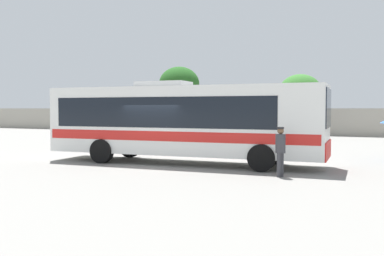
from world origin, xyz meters
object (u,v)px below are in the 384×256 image
coach_bus_white_red (180,120)px  parked_car_third_grey (288,128)px  roadside_tree_left (179,84)px  roadside_tree_midleft (300,93)px  parked_car_leftmost_red (162,125)px  parked_car_second_red (217,126)px  attendant_by_bus_door (280,148)px

coach_bus_white_red → parked_car_third_grey: coach_bus_white_red is taller
roadside_tree_left → roadside_tree_midleft: 13.71m
parked_car_leftmost_red → roadside_tree_left: 9.52m
parked_car_second_red → roadside_tree_left: 11.93m
parked_car_second_red → roadside_tree_left: roadside_tree_left is taller
attendant_by_bus_door → roadside_tree_left: size_ratio=0.24×
parked_car_leftmost_red → parked_car_second_red: size_ratio=0.96×
attendant_by_bus_door → parked_car_third_grey: (-4.00, 20.76, -0.21)m
parked_car_third_grey → roadside_tree_left: bearing=148.1°
attendant_by_bus_door → parked_car_second_red: 23.95m
attendant_by_bus_door → roadside_tree_left: bearing=121.6°
coach_bus_white_red → parked_car_third_grey: size_ratio=2.88×
roadside_tree_left → parked_car_leftmost_red: bearing=-75.3°
parked_car_second_red → roadside_tree_left: (-7.63, 8.08, 4.36)m
coach_bus_white_red → parked_car_third_grey: (0.79, 18.81, -1.11)m
parked_car_leftmost_red → roadside_tree_left: roadside_tree_left is taller
parked_car_leftmost_red → roadside_tree_left: bearing=104.7°
attendant_by_bus_door → parked_car_leftmost_red: (-16.04, 21.39, -0.22)m
roadside_tree_midleft → parked_car_leftmost_red: bearing=-146.9°
parked_car_leftmost_red → parked_car_second_red: 5.49m
coach_bus_white_red → parked_car_second_red: size_ratio=2.87×
parked_car_third_grey → roadside_tree_left: (-14.18, 8.82, 4.36)m
parked_car_second_red → roadside_tree_left: bearing=133.4°
coach_bus_white_red → attendant_by_bus_door: coach_bus_white_red is taller
parked_car_leftmost_red → parked_car_third_grey: bearing=-3.0°
parked_car_leftmost_red → parked_car_third_grey: parked_car_third_grey is taller
parked_car_leftmost_red → roadside_tree_midleft: roadside_tree_midleft is taller
roadside_tree_left → coach_bus_white_red: bearing=-64.1°
parked_car_second_red → roadside_tree_midleft: bearing=50.9°
parked_car_third_grey → parked_car_leftmost_red: bearing=177.0°
parked_car_second_red → parked_car_third_grey: 6.59m
roadside_tree_midleft → parked_car_second_red: bearing=-129.1°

